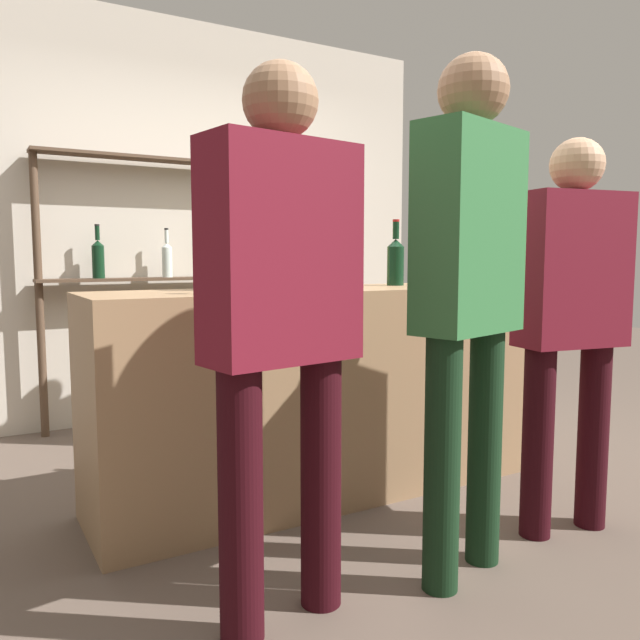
{
  "coord_description": "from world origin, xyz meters",
  "views": [
    {
      "loc": [
        -1.48,
        -2.55,
        1.15
      ],
      "look_at": [
        0.0,
        0.0,
        0.85
      ],
      "focal_mm": 35.0,
      "sensor_mm": 36.0,
      "label": 1
    }
  ],
  "objects": [
    {
      "name": "back_shelf",
      "position": [
        -0.0,
        1.71,
        1.2
      ],
      "size": [
        2.14,
        0.18,
        1.81
      ],
      "color": "#4C3828",
      "rests_on": "ground_plane"
    },
    {
      "name": "counter_bottle_3",
      "position": [
        0.14,
        0.11,
        1.12
      ],
      "size": [
        0.09,
        0.09,
        0.32
      ],
      "color": "black",
      "rests_on": "bar_counter"
    },
    {
      "name": "counter_bottle_2",
      "position": [
        0.97,
        0.14,
        1.13
      ],
      "size": [
        0.08,
        0.08,
        0.34
      ],
      "color": "brown",
      "rests_on": "bar_counter"
    },
    {
      "name": "counter_bottle_1",
      "position": [
        -0.24,
        0.12,
        1.14
      ],
      "size": [
        0.09,
        0.09,
        0.38
      ],
      "color": "brown",
      "rests_on": "bar_counter"
    },
    {
      "name": "customer_left",
      "position": [
        -0.64,
        -0.87,
        1.0
      ],
      "size": [
        0.5,
        0.28,
        1.71
      ],
      "rotation": [
        0.0,
        0.0,
        1.73
      ],
      "color": "black",
      "rests_on": "ground_plane"
    },
    {
      "name": "wine_glass",
      "position": [
        -0.61,
        -0.13,
        1.12
      ],
      "size": [
        0.08,
        0.08,
        0.17
      ],
      "color": "silver",
      "rests_on": "bar_counter"
    },
    {
      "name": "bar_counter",
      "position": [
        0.0,
        0.0,
        0.5
      ],
      "size": [
        2.16,
        0.58,
        1.0
      ],
      "primitive_type": "cube",
      "color": "#997551",
      "rests_on": "ground_plane"
    },
    {
      "name": "ice_bucket",
      "position": [
        -0.44,
        0.12,
        1.09
      ],
      "size": [
        0.2,
        0.2,
        0.19
      ],
      "color": "black",
      "rests_on": "bar_counter"
    },
    {
      "name": "ground_plane",
      "position": [
        0.0,
        0.0,
        0.0
      ],
      "size": [
        16.0,
        16.0,
        0.0
      ],
      "primitive_type": "plane",
      "color": "brown"
    },
    {
      "name": "customer_right",
      "position": [
        0.67,
        -0.88,
        0.94
      ],
      "size": [
        0.47,
        0.27,
        1.62
      ],
      "rotation": [
        0.0,
        0.0,
        1.39
      ],
      "color": "black",
      "rests_on": "ground_plane"
    },
    {
      "name": "back_wall",
      "position": [
        0.0,
        1.89,
        1.4
      ],
      "size": [
        3.76,
        0.12,
        2.8
      ],
      "primitive_type": "cube",
      "color": "beige",
      "rests_on": "ground_plane"
    },
    {
      "name": "customer_center",
      "position": [
        0.05,
        -0.94,
        1.09
      ],
      "size": [
        0.48,
        0.31,
        1.83
      ],
      "rotation": [
        0.0,
        0.0,
        1.84
      ],
      "color": "black",
      "rests_on": "ground_plane"
    },
    {
      "name": "counter_bottle_0",
      "position": [
        0.51,
        0.08,
        1.13
      ],
      "size": [
        0.09,
        0.09,
        0.34
      ],
      "color": "black",
      "rests_on": "bar_counter"
    },
    {
      "name": "server_behind_counter",
      "position": [
        0.17,
        0.9,
        0.96
      ],
      "size": [
        0.49,
        0.34,
        1.64
      ],
      "rotation": [
        0.0,
        0.0,
        -1.23
      ],
      "color": "brown",
      "rests_on": "ground_plane"
    }
  ]
}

